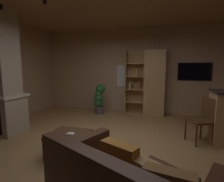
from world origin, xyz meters
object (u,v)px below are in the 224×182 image
object	(u,v)px
bookshelf_cabinet	(152,83)
potted_floor_plant	(99,98)
dining_chair	(203,117)
wall_mounted_tv	(194,72)
coffee_table	(69,138)
table_book_0	(71,134)

from	to	relation	value
bookshelf_cabinet	potted_floor_plant	distance (m)	1.77
dining_chair	wall_mounted_tv	xyz separation A→B (m)	(0.12, 2.06, 0.88)
bookshelf_cabinet	coffee_table	distance (m)	3.38
dining_chair	potted_floor_plant	bearing A→B (deg)	151.67
coffee_table	bookshelf_cabinet	bearing A→B (deg)	68.40
dining_chair	potted_floor_plant	xyz separation A→B (m)	(-2.80, 1.51, -0.01)
dining_chair	potted_floor_plant	distance (m)	3.18
coffee_table	potted_floor_plant	world-z (taller)	potted_floor_plant
bookshelf_cabinet	coffee_table	world-z (taller)	bookshelf_cabinet
coffee_table	potted_floor_plant	size ratio (longest dim) A/B	0.66
bookshelf_cabinet	dining_chair	bearing A→B (deg)	-58.39
dining_chair	wall_mounted_tv	bearing A→B (deg)	86.57
bookshelf_cabinet	table_book_0	xyz separation A→B (m)	(-1.16, -3.11, -0.61)
bookshelf_cabinet	table_book_0	bearing A→B (deg)	-110.47
bookshelf_cabinet	coffee_table	size ratio (longest dim) A/B	3.17
potted_floor_plant	wall_mounted_tv	world-z (taller)	wall_mounted_tv
coffee_table	wall_mounted_tv	world-z (taller)	wall_mounted_tv
coffee_table	dining_chair	distance (m)	2.66
bookshelf_cabinet	potted_floor_plant	xyz separation A→B (m)	(-1.66, -0.34, -0.51)
table_book_0	dining_chair	world-z (taller)	dining_chair
dining_chair	bookshelf_cabinet	bearing A→B (deg)	121.61
bookshelf_cabinet	wall_mounted_tv	bearing A→B (deg)	9.49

